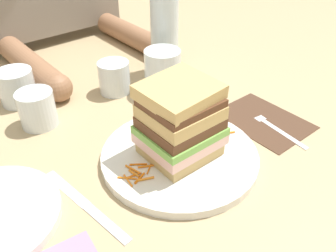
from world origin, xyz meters
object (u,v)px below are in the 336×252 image
Objects in this scene: sandwich at (180,122)px; juice_glass at (163,75)px; fork at (272,124)px; knife at (87,206)px; empty_tumbler_1 at (37,109)px; empty_tumbler_2 at (114,77)px; main_plate at (179,156)px; napkin_dark at (263,120)px; water_bottle at (164,16)px; empty_tumbler_0 at (17,87)px.

sandwich is 1.33× the size of juice_glass.
fork is at bearing -72.05° from juice_glass.
knife is 2.79× the size of empty_tumbler_1.
knife is at bearing -129.87° from empty_tumbler_2.
empty_tumbler_2 is at bearing 80.38° from main_plate.
juice_glass is (-0.08, 0.22, 0.04)m from napkin_dark.
sandwich is 0.22m from napkin_dark.
juice_glass reaches higher than knife.
knife is 0.48m from water_bottle.
sandwich is 1.75× the size of empty_tumbler_0.
empty_tumbler_2 reaches higher than knife.
main_plate is 2.03× the size of sandwich.
knife is 2.00× the size of juice_glass.
knife is (-0.38, 0.05, -0.00)m from fork.
empty_tumbler_2 is (-0.16, 0.29, 0.03)m from napkin_dark.
napkin_dark is 0.39m from knife.
empty_tumbler_2 is at bearing 119.19° from napkin_dark.
sandwich is 0.35m from water_bottle.
main_plate is 0.21m from fork.
main_plate reaches higher than fork.
empty_tumbler_2 reaches higher than napkin_dark.
fork is 0.39m from knife.
knife is 0.36m from empty_tumbler_0.
juice_glass is 0.32× the size of water_bottle.
main_plate is 2.70× the size of juice_glass.
main_plate is 0.24m from juice_glass.
water_bottle is 0.18m from empty_tumbler_2.
water_bottle is 4.34× the size of empty_tumbler_2.
water_bottle reaches higher than main_plate.
empty_tumbler_1 reaches higher than main_plate.
main_plate is 0.29m from empty_tumbler_1.
empty_tumbler_0 reaches higher than empty_tumbler_2.
empty_tumbler_1 is at bearing 139.31° from fork.
napkin_dark is at bearing -87.91° from water_bottle.
main_plate is 3.76× the size of empty_tumbler_1.
water_bottle reaches higher than napkin_dark.
empty_tumbler_1 is at bearing 118.73° from sandwich.
napkin_dark and knife have the same top height.
empty_tumbler_2 is at bearing 4.88° from empty_tumbler_1.
sandwich is at bearing -99.48° from empty_tumbler_2.
empty_tumbler_2 reaches higher than fork.
sandwich reaches higher than napkin_dark.
water_bottle is at bearing 54.85° from sandwich.
juice_glass reaches higher than fork.
napkin_dark is 2.29× the size of empty_tumbler_0.
sandwich is at bearing -1.93° from knife.
empty_tumbler_2 is at bearing -176.99° from water_bottle.
main_plate is at bearing -61.48° from empty_tumbler_1.
sandwich reaches higher than empty_tumbler_2.
empty_tumbler_1 and empty_tumbler_2 have the same top height.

